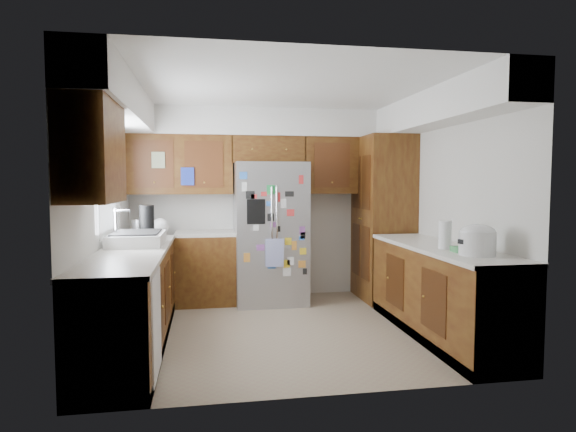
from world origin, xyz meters
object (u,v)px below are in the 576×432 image
object	(u,v)px
pantry	(383,218)
paper_towel	(445,235)
rice_cooker	(477,239)
fridge	(270,233)

from	to	relation	value
pantry	paper_towel	size ratio (longest dim) A/B	8.02
pantry	rice_cooker	xyz separation A→B (m)	(-0.00, -2.26, -0.01)
fridge	rice_cooker	bearing A→B (deg)	-57.03
fridge	pantry	bearing A→B (deg)	-2.06
pantry	paper_towel	world-z (taller)	pantry
fridge	paper_towel	size ratio (longest dim) A/B	6.71
fridge	rice_cooker	size ratio (longest dim) A/B	5.70
rice_cooker	paper_towel	distance (m)	0.43
pantry	fridge	world-z (taller)	pantry
fridge	paper_towel	bearing A→B (deg)	-52.95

